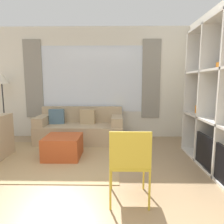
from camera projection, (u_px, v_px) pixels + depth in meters
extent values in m
cube|color=silver|center=(92.00, 83.00, 4.97)|extent=(5.85, 0.07, 2.70)
cube|color=silver|center=(92.00, 79.00, 4.92)|extent=(2.56, 0.01, 1.60)
cube|color=gray|center=(34.00, 79.00, 4.93)|extent=(0.44, 0.03, 1.90)
cube|color=gray|center=(151.00, 79.00, 4.88)|extent=(0.44, 0.03, 1.90)
cube|color=tan|center=(38.00, 158.00, 3.63)|extent=(2.94, 1.92, 0.01)
cube|color=silver|center=(209.00, 95.00, 3.34)|extent=(0.37, 0.04, 2.33)
cube|color=silver|center=(194.00, 93.00, 3.99)|extent=(0.37, 0.04, 2.33)
cube|color=silver|center=(213.00, 168.00, 3.18)|extent=(0.37, 1.96, 0.04)
cube|color=silver|center=(217.00, 121.00, 3.07)|extent=(0.37, 1.96, 0.04)
cube|color=silver|center=(221.00, 70.00, 2.96)|extent=(0.37, 1.96, 0.04)
cube|color=black|center=(209.00, 155.00, 3.00)|extent=(0.04, 0.93, 0.51)
cube|color=black|center=(210.00, 170.00, 3.04)|extent=(0.10, 0.24, 0.03)
cylinder|color=orange|center=(198.00, 109.00, 3.74)|extent=(0.09, 0.09, 0.14)
cube|color=orange|center=(220.00, 65.00, 2.94)|extent=(0.09, 0.09, 0.09)
cube|color=tan|center=(80.00, 133.00, 4.62)|extent=(1.93, 0.86, 0.42)
cube|color=tan|center=(82.00, 114.00, 4.90)|extent=(1.93, 0.18, 0.37)
cube|color=tan|center=(43.00, 120.00, 4.59)|extent=(0.24, 0.80, 0.20)
cube|color=tan|center=(117.00, 120.00, 4.56)|extent=(0.24, 0.80, 0.20)
cube|color=slate|center=(57.00, 116.00, 4.64)|extent=(0.35, 0.15, 0.34)
cube|color=tan|center=(88.00, 117.00, 4.62)|extent=(0.35, 0.15, 0.34)
cube|color=#B74C23|center=(63.00, 147.00, 3.64)|extent=(0.64, 0.62, 0.41)
cylinder|color=black|center=(6.00, 138.00, 4.89)|extent=(0.26, 0.26, 0.02)
cylinder|color=#2D2D30|center=(4.00, 111.00, 4.79)|extent=(0.03, 0.03, 1.31)
cone|color=beige|center=(1.00, 78.00, 4.68)|extent=(0.38, 0.38, 0.26)
cylinder|color=gold|center=(144.00, 173.00, 2.55)|extent=(0.02, 0.02, 0.44)
cylinder|color=gold|center=(111.00, 173.00, 2.56)|extent=(0.02, 0.02, 0.44)
cylinder|color=gold|center=(149.00, 191.00, 2.12)|extent=(0.02, 0.02, 0.44)
cylinder|color=gold|center=(110.00, 191.00, 2.13)|extent=(0.02, 0.02, 0.44)
cube|color=gold|center=(129.00, 162.00, 2.31)|extent=(0.44, 0.46, 0.02)
cube|color=gold|center=(130.00, 151.00, 2.07)|extent=(0.44, 0.02, 0.40)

